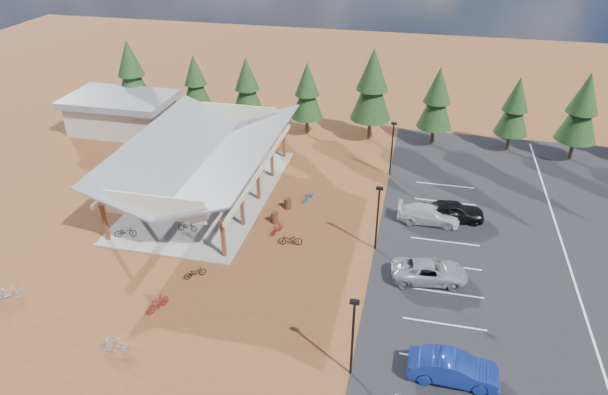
% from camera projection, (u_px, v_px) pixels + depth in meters
% --- Properties ---
extents(ground, '(140.00, 140.00, 0.00)m').
position_uv_depth(ground, '(302.00, 255.00, 38.97)').
color(ground, brown).
rests_on(ground, ground).
extents(asphalt_lot, '(27.00, 44.00, 0.04)m').
position_uv_depth(asphalt_lot, '(569.00, 265.00, 37.93)').
color(asphalt_lot, black).
rests_on(asphalt_lot, ground).
extents(concrete_pad, '(10.60, 18.60, 0.10)m').
position_uv_depth(concrete_pad, '(208.00, 193.00, 46.78)').
color(concrete_pad, gray).
rests_on(concrete_pad, ground).
extents(bike_pavilion, '(11.65, 19.40, 4.97)m').
position_uv_depth(bike_pavilion, '(204.00, 153.00, 44.89)').
color(bike_pavilion, '#5D2B1A').
rests_on(bike_pavilion, concrete_pad).
extents(outbuilding, '(11.00, 7.00, 3.90)m').
position_uv_depth(outbuilding, '(122.00, 113.00, 57.77)').
color(outbuilding, '#ADA593').
rests_on(outbuilding, ground).
extents(lamp_post_0, '(0.50, 0.25, 5.14)m').
position_uv_depth(lamp_post_0, '(353.00, 333.00, 28.08)').
color(lamp_post_0, black).
rests_on(lamp_post_0, ground).
extents(lamp_post_1, '(0.50, 0.25, 5.14)m').
position_uv_depth(lamp_post_1, '(378.00, 214.00, 38.20)').
color(lamp_post_1, black).
rests_on(lamp_post_1, ground).
extents(lamp_post_2, '(0.50, 0.25, 5.14)m').
position_uv_depth(lamp_post_2, '(392.00, 145.00, 48.33)').
color(lamp_post_2, black).
rests_on(lamp_post_2, ground).
extents(trash_bin_0, '(0.60, 0.60, 0.90)m').
position_uv_depth(trash_bin_0, '(275.00, 218.00, 42.54)').
color(trash_bin_0, '#452518').
rests_on(trash_bin_0, ground).
extents(trash_bin_1, '(0.60, 0.60, 0.90)m').
position_uv_depth(trash_bin_1, '(288.00, 203.00, 44.42)').
color(trash_bin_1, '#452518').
rests_on(trash_bin_1, ground).
extents(pine_0, '(3.78, 3.78, 8.80)m').
position_uv_depth(pine_0, '(131.00, 71.00, 59.49)').
color(pine_0, '#382314').
rests_on(pine_0, ground).
extents(pine_1, '(3.18, 3.18, 7.40)m').
position_uv_depth(pine_1, '(195.00, 81.00, 59.27)').
color(pine_1, '#382314').
rests_on(pine_1, ground).
extents(pine_2, '(3.37, 3.37, 7.86)m').
position_uv_depth(pine_2, '(247.00, 86.00, 57.00)').
color(pine_2, '#382314').
rests_on(pine_2, ground).
extents(pine_3, '(3.34, 3.34, 7.78)m').
position_uv_depth(pine_3, '(307.00, 91.00, 55.63)').
color(pine_3, '#382314').
rests_on(pine_3, ground).
extents(pine_4, '(4.13, 4.13, 9.61)m').
position_uv_depth(pine_4, '(372.00, 85.00, 53.84)').
color(pine_4, '#382314').
rests_on(pine_4, ground).
extents(pine_5, '(3.50, 3.50, 8.14)m').
position_uv_depth(pine_5, '(437.00, 98.00, 53.14)').
color(pine_5, '#382314').
rests_on(pine_5, ground).
extents(pine_6, '(3.24, 3.24, 7.54)m').
position_uv_depth(pine_6, '(515.00, 106.00, 52.18)').
color(pine_6, '#382314').
rests_on(pine_6, ground).
extents(pine_7, '(3.71, 3.71, 8.64)m').
position_uv_depth(pine_7, '(582.00, 108.00, 49.91)').
color(pine_7, '#382314').
rests_on(pine_7, ground).
extents(bike_0, '(1.74, 1.09, 0.86)m').
position_uv_depth(bike_0, '(125.00, 232.00, 40.63)').
color(bike_0, black).
rests_on(bike_0, concrete_pad).
extents(bike_1, '(1.86, 0.58, 1.11)m').
position_uv_depth(bike_1, '(169.00, 195.00, 45.16)').
color(bike_1, gray).
rests_on(bike_1, concrete_pad).
extents(bike_2, '(1.90, 1.06, 0.94)m').
position_uv_depth(bike_2, '(202.00, 171.00, 49.11)').
color(bike_2, '#1B4099').
rests_on(bike_2, concrete_pad).
extents(bike_3, '(1.76, 0.75, 1.02)m').
position_uv_depth(bike_3, '(194.00, 162.00, 50.75)').
color(bike_3, '#98280D').
rests_on(bike_3, concrete_pad).
extents(bike_4, '(1.55, 0.64, 0.80)m').
position_uv_depth(bike_4, '(187.00, 226.00, 41.36)').
color(bike_4, black).
rests_on(bike_4, concrete_pad).
extents(bike_5, '(1.89, 0.71, 1.11)m').
position_uv_depth(bike_5, '(218.00, 200.00, 44.44)').
color(bike_5, gray).
rests_on(bike_5, concrete_pad).
extents(bike_6, '(1.57, 0.63, 0.81)m').
position_uv_depth(bike_6, '(234.00, 176.00, 48.46)').
color(bike_6, '#23259F').
rests_on(bike_6, concrete_pad).
extents(bike_7, '(1.57, 0.54, 0.93)m').
position_uv_depth(bike_7, '(246.00, 159.00, 51.33)').
color(bike_7, maroon).
rests_on(bike_7, concrete_pad).
extents(bike_9, '(1.58, 1.34, 0.98)m').
position_uv_depth(bike_9, '(9.00, 294.00, 34.56)').
color(bike_9, gray).
rests_on(bike_9, ground).
extents(bike_11, '(1.13, 1.75, 1.02)m').
position_uv_depth(bike_11, '(158.00, 303.00, 33.73)').
color(bike_11, maroon).
rests_on(bike_11, ground).
extents(bike_12, '(1.55, 1.41, 0.82)m').
position_uv_depth(bike_12, '(195.00, 272.00, 36.58)').
color(bike_12, black).
rests_on(bike_12, ground).
extents(bike_13, '(1.76, 0.74, 1.02)m').
position_uv_depth(bike_13, '(115.00, 345.00, 30.69)').
color(bike_13, gray).
rests_on(bike_13, ground).
extents(bike_14, '(1.03, 1.64, 0.81)m').
position_uv_depth(bike_14, '(309.00, 196.00, 45.57)').
color(bike_14, '#104891').
rests_on(bike_14, ground).
extents(bike_15, '(0.95, 1.54, 0.90)m').
position_uv_depth(bike_15, '(277.00, 229.00, 41.17)').
color(bike_15, maroon).
rests_on(bike_15, ground).
extents(bike_16, '(1.88, 0.93, 0.95)m').
position_uv_depth(bike_16, '(290.00, 240.00, 39.85)').
color(bike_16, black).
rests_on(bike_16, ground).
extents(car_1, '(4.81, 1.73, 1.58)m').
position_uv_depth(car_1, '(453.00, 368.00, 28.77)').
color(car_1, navy).
rests_on(car_1, asphalt_lot).
extents(car_2, '(5.37, 3.09, 1.41)m').
position_uv_depth(car_2, '(430.00, 271.00, 36.14)').
color(car_2, gray).
rests_on(car_2, asphalt_lot).
extents(car_3, '(4.81, 1.96, 1.39)m').
position_uv_depth(car_3, '(429.00, 214.00, 42.40)').
color(car_3, '#B6B6B6').
rests_on(car_3, asphalt_lot).
extents(car_4, '(5.00, 2.62, 1.62)m').
position_uv_depth(car_4, '(453.00, 211.00, 42.63)').
color(car_4, black).
rests_on(car_4, asphalt_lot).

